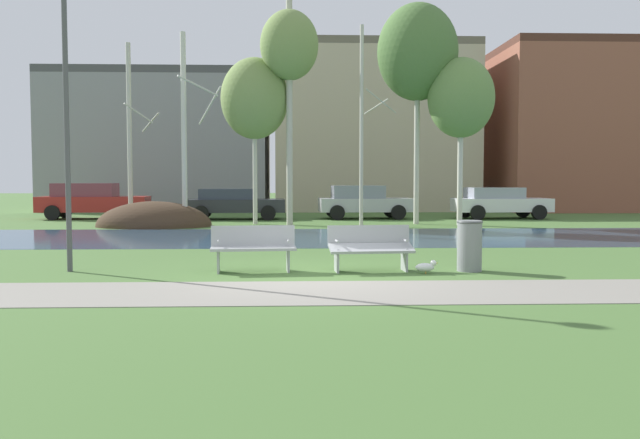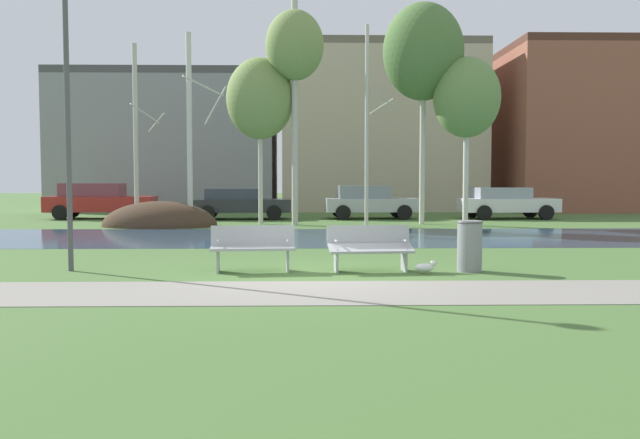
{
  "view_description": "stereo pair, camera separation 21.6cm",
  "coord_description": "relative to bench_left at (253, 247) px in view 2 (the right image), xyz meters",
  "views": [
    {
      "loc": [
        -0.33,
        -11.88,
        1.77
      ],
      "look_at": [
        0.17,
        1.32,
        0.96
      ],
      "focal_mm": 37.49,
      "sensor_mm": 36.0,
      "label": 1
    },
    {
      "loc": [
        -0.12,
        -11.88,
        1.77
      ],
      "look_at": [
        0.17,
        1.32,
        0.96
      ],
      "focal_mm": 37.49,
      "sensor_mm": 36.0,
      "label": 2
    }
  ],
  "objects": [
    {
      "name": "building_grey_warehouse",
      "position": [
        -6.74,
        25.71,
        3.34
      ],
      "size": [
        11.96,
        6.78,
        7.62
      ],
      "color": "gray",
      "rests_on": "ground"
    },
    {
      "name": "parked_sedan_second_dark",
      "position": [
        -1.88,
        16.39,
        0.25
      ],
      "size": [
        4.33,
        2.1,
        1.33
      ],
      "color": "#282B30",
      "rests_on": "ground"
    },
    {
      "name": "parked_van_nearest_red",
      "position": [
        -8.13,
        17.04,
        0.35
      ],
      "size": [
        4.72,
        2.19,
        1.57
      ],
      "color": "maroon",
      "rests_on": "ground"
    },
    {
      "name": "birch_far_left",
      "position": [
        -5.54,
        13.47,
        3.04
      ],
      "size": [
        1.28,
        2.11,
        6.95
      ],
      "color": "#BCB7A8",
      "rests_on": "ground"
    },
    {
      "name": "soil_mound",
      "position": [
        -4.42,
        12.2,
        -0.47
      ],
      "size": [
        4.25,
        2.9,
        1.87
      ],
      "primitive_type": "ellipsoid",
      "color": "#423021",
      "rests_on": "ground"
    },
    {
      "name": "paved_path_strip",
      "position": [
        1.12,
        -2.37,
        -0.47
      ],
      "size": [
        60.0,
        2.2,
        0.01
      ],
      "primitive_type": "cube",
      "color": "gray",
      "rests_on": "ground"
    },
    {
      "name": "parked_wagon_fourth_white",
      "position": [
        9.8,
        16.46,
        0.27
      ],
      "size": [
        4.19,
        2.16,
        1.38
      ],
      "color": "silver",
      "rests_on": "ground"
    },
    {
      "name": "birch_left",
      "position": [
        -3.2,
        12.01,
        3.14
      ],
      "size": [
        1.49,
        2.61,
        7.07
      ],
      "color": "beige",
      "rests_on": "ground"
    },
    {
      "name": "bench_right",
      "position": [
        2.23,
        0.0,
        0.0
      ],
      "size": [
        1.64,
        0.68,
        0.87
      ],
      "color": "#9EA0A3",
      "rests_on": "ground"
    },
    {
      "name": "birch_far_right",
      "position": [
        7.05,
        12.47,
        4.31
      ],
      "size": [
        2.5,
        2.5,
        6.31
      ],
      "color": "beige",
      "rests_on": "ground"
    },
    {
      "name": "ground_plane",
      "position": [
        1.12,
        9.24,
        -0.47
      ],
      "size": [
        120.0,
        120.0,
        0.0
      ],
      "primitive_type": "plane",
      "color": "#476B33"
    },
    {
      "name": "building_brick_low",
      "position": [
        19.05,
        25.55,
        4.05
      ],
      "size": [
        14.01,
        9.57,
        9.04
      ],
      "color": "brown",
      "rests_on": "ground"
    },
    {
      "name": "birch_right",
      "position": [
        5.52,
        13.17,
        6.13
      ],
      "size": [
        3.1,
        3.1,
        8.49
      ],
      "color": "beige",
      "rests_on": "ground"
    },
    {
      "name": "seagull",
      "position": [
        3.23,
        -0.39,
        -0.34
      ],
      "size": [
        0.43,
        0.16,
        0.26
      ],
      "color": "white",
      "rests_on": "ground"
    },
    {
      "name": "streetlamp",
      "position": [
        -3.5,
        0.17,
        3.45
      ],
      "size": [
        0.32,
        0.32,
        5.97
      ],
      "color": "#4C4C51",
      "rests_on": "ground"
    },
    {
      "name": "river_band",
      "position": [
        1.12,
        7.45,
        -0.47
      ],
      "size": [
        80.0,
        6.56,
        0.01
      ],
      "primitive_type": "cube",
      "color": "#33516B",
      "rests_on": "ground"
    },
    {
      "name": "birch_center_left",
      "position": [
        -0.75,
        13.34,
        4.36
      ],
      "size": [
        2.6,
        2.6,
        6.41
      ],
      "color": "beige",
      "rests_on": "ground"
    },
    {
      "name": "trash_bin",
      "position": [
        4.12,
        -0.06,
        0.03
      ],
      "size": [
        0.49,
        0.49,
        0.97
      ],
      "color": "gray",
      "rests_on": "ground"
    },
    {
      "name": "bench_left",
      "position": [
        0.0,
        0.0,
        0.0
      ],
      "size": [
        1.64,
        0.69,
        0.87
      ],
      "color": "#9EA0A3",
      "rests_on": "ground"
    },
    {
      "name": "building_beige_block",
      "position": [
        5.23,
        26.23,
        4.09
      ],
      "size": [
        10.89,
        8.38,
        9.13
      ],
      "color": "#BCAD8E",
      "rests_on": "ground"
    },
    {
      "name": "birch_center",
      "position": [
        0.59,
        12.84,
        6.22
      ],
      "size": [
        2.2,
        2.2,
        8.7
      ],
      "color": "#BCB7A8",
      "rests_on": "ground"
    },
    {
      "name": "parked_hatch_third_silver",
      "position": [
        3.78,
        16.67,
        0.3
      ],
      "size": [
        4.09,
        2.1,
        1.47
      ],
      "color": "#B2B5BC",
      "rests_on": "ground"
    },
    {
      "name": "birch_center_right",
      "position": [
        3.32,
        12.41,
        3.3
      ],
      "size": [
        1.37,
        2.28,
        7.47
      ],
      "color": "beige",
      "rests_on": "ground"
    }
  ]
}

